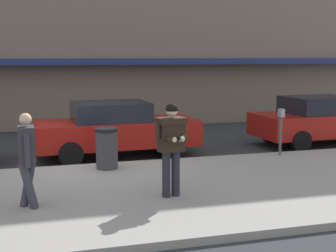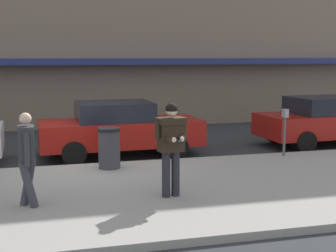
# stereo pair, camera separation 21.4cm
# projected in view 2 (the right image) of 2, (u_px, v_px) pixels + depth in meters

# --- Properties ---
(ground_plane) EXTENTS (80.00, 80.00, 0.00)m
(ground_plane) POSITION_uv_depth(u_px,v_px,m) (88.00, 167.00, 11.96)
(ground_plane) COLOR #2B2D30
(sidewalk) EXTENTS (32.00, 5.30, 0.14)m
(sidewalk) POSITION_uv_depth(u_px,v_px,m) (150.00, 193.00, 9.47)
(sidewalk) COLOR gray
(sidewalk) RESTS_ON ground
(curb_paint_line) EXTENTS (28.00, 0.12, 0.01)m
(curb_paint_line) POSITION_uv_depth(u_px,v_px,m) (127.00, 164.00, 12.25)
(curb_paint_line) COLOR silver
(curb_paint_line) RESTS_ON ground
(parked_sedan_mid) EXTENTS (4.57, 2.06, 1.54)m
(parked_sedan_mid) POSITION_uv_depth(u_px,v_px,m) (119.00, 128.00, 13.20)
(parked_sedan_mid) COLOR maroon
(parked_sedan_mid) RESTS_ON ground
(parked_sedan_far) EXTENTS (4.60, 2.13, 1.54)m
(parked_sedan_far) POSITION_uv_depth(u_px,v_px,m) (327.00, 120.00, 14.84)
(parked_sedan_far) COLOR maroon
(parked_sedan_far) RESTS_ON ground
(man_texting_on_phone) EXTENTS (0.64, 0.62, 1.81)m
(man_texting_on_phone) POSITION_uv_depth(u_px,v_px,m) (171.00, 140.00, 8.83)
(man_texting_on_phone) COLOR #23232B
(man_texting_on_phone) RESTS_ON sidewalk
(pedestrian_with_bag) EXTENTS (0.34, 0.72, 1.70)m
(pedestrian_with_bag) POSITION_uv_depth(u_px,v_px,m) (27.00, 153.00, 8.29)
(pedestrian_with_bag) COLOR #33333D
(pedestrian_with_bag) RESTS_ON sidewalk
(parking_meter) EXTENTS (0.12, 0.18, 1.27)m
(parking_meter) POSITION_uv_depth(u_px,v_px,m) (285.00, 125.00, 12.52)
(parking_meter) COLOR #4C4C51
(parking_meter) RESTS_ON sidewalk
(trash_bin) EXTENTS (0.55, 0.55, 0.98)m
(trash_bin) POSITION_uv_depth(u_px,v_px,m) (109.00, 148.00, 11.20)
(trash_bin) COLOR #38383D
(trash_bin) RESTS_ON sidewalk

